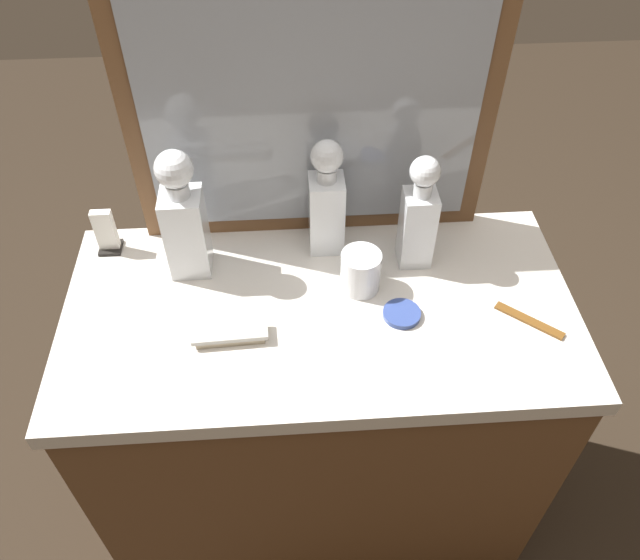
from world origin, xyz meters
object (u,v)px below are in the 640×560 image
crystal_decanter_far_left (326,207)px  tortoiseshell_comb (529,321)px  crystal_decanter_far_right (418,222)px  crystal_decanter_rear (185,225)px  crystal_tumbler_center (360,273)px  silver_brush_front (230,334)px  porcelain_dish (402,314)px  napkin_holder (106,234)px

crystal_decanter_far_left → tortoiseshell_comb: size_ratio=2.24×
crystal_decanter_far_right → crystal_decanter_rear: 0.50m
crystal_tumbler_center → silver_brush_front: crystal_tumbler_center is taller
crystal_decanter_far_left → crystal_tumbler_center: crystal_decanter_far_left is taller
crystal_decanter_far_right → porcelain_dish: 0.20m
crystal_decanter_far_right → crystal_tumbler_center: crystal_decanter_far_right is taller
porcelain_dish → tortoiseshell_comb: (0.26, -0.03, -0.00)m
silver_brush_front → porcelain_dish: (0.35, 0.04, -0.01)m
crystal_tumbler_center → tortoiseshell_comb: (0.34, -0.12, -0.04)m
crystal_decanter_far_left → porcelain_dish: bearing=-58.2°
crystal_tumbler_center → porcelain_dish: size_ratio=1.19×
crystal_decanter_rear → napkin_holder: (-0.19, 0.07, -0.08)m
tortoiseshell_comb → crystal_tumbler_center: bearing=160.0°
crystal_decanter_rear → tortoiseshell_comb: 0.74m
napkin_holder → tortoiseshell_comb: bearing=-17.4°
crystal_decanter_far_right → crystal_tumbler_center: bearing=-149.1°
crystal_decanter_rear → crystal_tumbler_center: crystal_decanter_rear is taller
crystal_decanter_rear → crystal_tumbler_center: 0.38m
crystal_decanter_rear → crystal_tumbler_center: size_ratio=3.26×
crystal_decanter_rear → tortoiseshell_comb: size_ratio=2.43×
porcelain_dish → napkin_holder: size_ratio=0.72×
silver_brush_front → crystal_decanter_rear: bearing=113.1°
porcelain_dish → napkin_holder: napkin_holder is taller
crystal_decanter_far_right → silver_brush_front: 0.46m
crystal_decanter_far_right → napkin_holder: 0.70m
crystal_tumbler_center → tortoiseshell_comb: size_ratio=0.74×
silver_brush_front → crystal_decanter_far_left: bearing=51.0°
crystal_decanter_far_left → crystal_decanter_far_right: bearing=-17.3°
crystal_decanter_far_left → napkin_holder: size_ratio=2.55×
silver_brush_front → tortoiseshell_comb: silver_brush_front is taller
porcelain_dish → crystal_decanter_far_left: bearing=121.8°
crystal_decanter_rear → porcelain_dish: size_ratio=3.87×
crystal_decanter_far_right → crystal_decanter_rear: crystal_decanter_rear is taller
crystal_tumbler_center → napkin_holder: (-0.56, 0.16, 0.00)m
crystal_decanter_rear → napkin_holder: bearing=159.8°
tortoiseshell_comb → napkin_holder: size_ratio=1.14×
porcelain_dish → tortoiseshell_comb: size_ratio=0.63×
crystal_decanter_far_right → crystal_decanter_far_left: 0.20m
porcelain_dish → napkin_holder: bearing=158.8°
silver_brush_front → napkin_holder: size_ratio=1.40×
crystal_decanter_far_right → crystal_tumbler_center: 0.17m
crystal_decanter_far_left → porcelain_dish: size_ratio=3.56×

